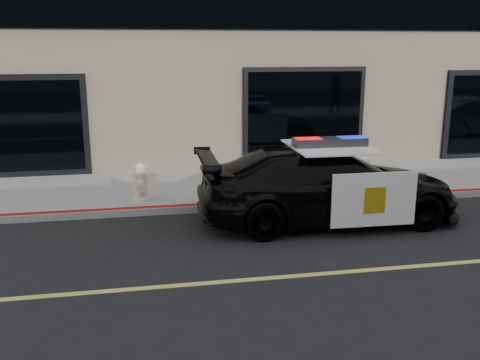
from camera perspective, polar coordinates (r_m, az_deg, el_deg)
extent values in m
cube|color=gray|center=(14.10, 12.62, 0.02)|extent=(60.00, 3.50, 0.15)
imported|color=black|center=(10.74, 9.37, -0.50)|extent=(2.27, 5.26, 1.51)
cube|color=white|center=(9.96, 14.12, -2.05)|extent=(1.61, 0.06, 1.00)
cube|color=white|center=(11.90, 9.97, 0.79)|extent=(1.61, 0.06, 1.00)
cube|color=white|center=(10.57, 9.54, 3.52)|extent=(1.54, 1.83, 0.03)
cube|color=gold|center=(9.93, 14.19, -2.10)|extent=(0.40, 0.02, 0.48)
cube|color=black|center=(10.56, 9.56, 3.99)|extent=(1.45, 0.40, 0.18)
cube|color=red|center=(10.42, 7.27, 4.01)|extent=(0.51, 0.33, 0.16)
cube|color=#0C19CC|center=(10.71, 11.79, 4.10)|extent=(0.51, 0.33, 0.16)
cylinder|color=#EFE1C8|center=(11.81, -10.48, -2.02)|extent=(0.39, 0.39, 0.09)
cylinder|color=#EFE1C8|center=(11.73, -10.54, -0.54)|extent=(0.28, 0.28, 0.54)
cylinder|color=#EFE1C8|center=(11.66, -10.61, 0.86)|extent=(0.34, 0.34, 0.07)
sphere|color=#EFE1C8|center=(11.65, -10.62, 1.17)|extent=(0.25, 0.25, 0.25)
cylinder|color=#EFE1C8|center=(11.62, -10.65, 1.69)|extent=(0.08, 0.08, 0.08)
cylinder|color=#EFE1C8|center=(11.89, -10.57, 0.04)|extent=(0.14, 0.13, 0.14)
cylinder|color=#EFE1C8|center=(11.53, -10.55, -0.40)|extent=(0.14, 0.13, 0.14)
cylinder|color=#EFE1C8|center=(11.52, -10.53, -0.81)|extent=(0.18, 0.15, 0.18)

